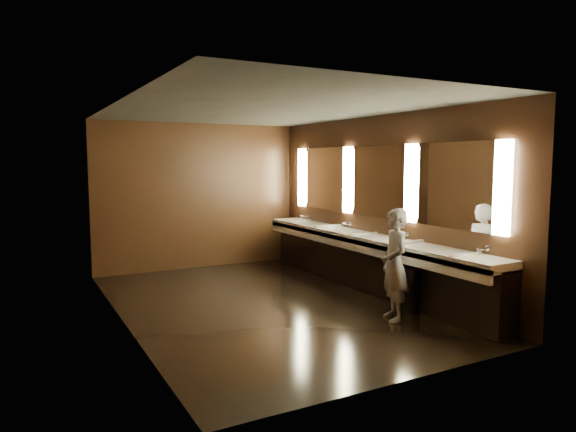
{
  "coord_description": "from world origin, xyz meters",
  "views": [
    {
      "loc": [
        -3.19,
        -6.56,
        2.06
      ],
      "look_at": [
        0.35,
        0.0,
        1.27
      ],
      "focal_mm": 32.0,
      "sensor_mm": 36.0,
      "label": 1
    }
  ],
  "objects": [
    {
      "name": "floor",
      "position": [
        0.0,
        0.0,
        0.0
      ],
      "size": [
        6.0,
        6.0,
        0.0
      ],
      "primitive_type": "plane",
      "color": "black",
      "rests_on": "ground"
    },
    {
      "name": "ceiling",
      "position": [
        0.0,
        0.0,
        2.8
      ],
      "size": [
        4.0,
        6.0,
        0.02
      ],
      "primitive_type": "cube",
      "color": "#2D2D2B",
      "rests_on": "wall_back"
    },
    {
      "name": "wall_back",
      "position": [
        0.0,
        3.0,
        1.4
      ],
      "size": [
        4.0,
        0.02,
        2.8
      ],
      "primitive_type": "cube",
      "color": "black",
      "rests_on": "floor"
    },
    {
      "name": "wall_front",
      "position": [
        0.0,
        -3.0,
        1.4
      ],
      "size": [
        4.0,
        0.02,
        2.8
      ],
      "primitive_type": "cube",
      "color": "black",
      "rests_on": "floor"
    },
    {
      "name": "wall_left",
      "position": [
        -2.0,
        0.0,
        1.4
      ],
      "size": [
        0.02,
        6.0,
        2.8
      ],
      "primitive_type": "cube",
      "color": "black",
      "rests_on": "floor"
    },
    {
      "name": "wall_right",
      "position": [
        2.0,
        0.0,
        1.4
      ],
      "size": [
        0.02,
        6.0,
        2.8
      ],
      "primitive_type": "cube",
      "color": "black",
      "rests_on": "floor"
    },
    {
      "name": "sink_counter",
      "position": [
        1.79,
        0.0,
        0.5
      ],
      "size": [
        0.55,
        5.4,
        1.01
      ],
      "color": "black",
      "rests_on": "floor"
    },
    {
      "name": "mirror_band",
      "position": [
        1.98,
        -0.0,
        1.75
      ],
      "size": [
        0.06,
        5.03,
        1.15
      ],
      "color": "#FBF1BB",
      "rests_on": "wall_right"
    },
    {
      "name": "person",
      "position": [
        1.14,
        -1.46,
        0.73
      ],
      "size": [
        0.51,
        0.62,
        1.47
      ],
      "primitive_type": "imported",
      "rotation": [
        0.0,
        0.0,
        -1.91
      ],
      "color": "#8FA8D5",
      "rests_on": "floor"
    },
    {
      "name": "trash_bin",
      "position": [
        1.58,
        -1.22,
        0.31
      ],
      "size": [
        0.53,
        0.53,
        0.63
      ],
      "primitive_type": "cylinder",
      "rotation": [
        0.0,
        0.0,
        0.41
      ],
      "color": "black",
      "rests_on": "floor"
    }
  ]
}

